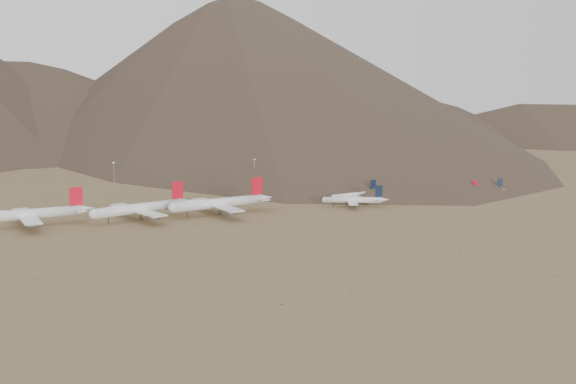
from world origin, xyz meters
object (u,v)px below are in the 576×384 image
object	(u,v)px
widebody_west	(29,214)
widebody_centre	(140,208)
narrowbody_a	(355,200)
widebody_east	(219,203)
narrowbody_b	(356,195)
control_tower	(251,183)

from	to	relation	value
widebody_west	widebody_centre	world-z (taller)	widebody_west
widebody_west	widebody_centre	distance (m)	65.19
widebody_centre	narrowbody_a	world-z (taller)	widebody_centre
widebody_centre	widebody_east	size ratio (longest dim) A/B	0.93
narrowbody_a	narrowbody_b	distance (m)	22.43
narrowbody_a	narrowbody_b	size ratio (longest dim) A/B	1.01
narrowbody_a	widebody_centre	bearing A→B (deg)	-160.90
widebody_west	control_tower	distance (m)	191.27
widebody_west	widebody_east	world-z (taller)	widebody_east
widebody_west	widebody_centre	bearing A→B (deg)	-9.70
widebody_west	widebody_east	size ratio (longest dim) A/B	0.99
widebody_centre	narrowbody_b	world-z (taller)	widebody_centre
widebody_centre	control_tower	world-z (taller)	widebody_centre
widebody_west	widebody_centre	size ratio (longest dim) A/B	1.05
widebody_east	control_tower	xyz separation A→B (m)	(50.56, 95.96, -2.40)
narrowbody_b	widebody_east	bearing A→B (deg)	176.08
narrowbody_b	control_tower	size ratio (longest dim) A/B	3.64
widebody_centre	control_tower	bearing A→B (deg)	22.85
widebody_centre	widebody_east	xyz separation A→B (m)	(50.68, -0.03, 0.25)
widebody_centre	narrowbody_a	distance (m)	145.41
widebody_west	widebody_east	xyz separation A→B (m)	(115.84, -1.68, 0.19)
widebody_west	control_tower	bearing A→B (deg)	21.29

